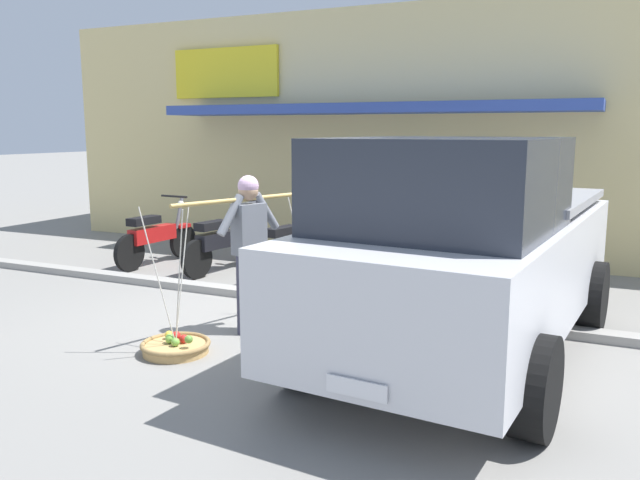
{
  "coord_description": "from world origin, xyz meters",
  "views": [
    {
      "loc": [
        3.76,
        -6.37,
        2.17
      ],
      "look_at": [
        0.52,
        0.6,
        0.85
      ],
      "focal_mm": 36.31,
      "sensor_mm": 36.0,
      "label": 1
    }
  ],
  "objects_px": {
    "fruit_basket_left_side": "(176,346)",
    "parked_truck": "(464,253)",
    "fruit_vendor": "(249,243)",
    "fruit_basket_right_side": "(313,308)",
    "motorcycle_end_of_row": "(369,255)",
    "motorcycle_second_in_row": "(223,243)",
    "motorcycle_third_in_row": "(293,249)",
    "motorcycle_nearest_shop": "(156,237)"
  },
  "relations": [
    {
      "from": "fruit_basket_left_side",
      "to": "parked_truck",
      "type": "relative_size",
      "value": 0.3
    },
    {
      "from": "fruit_basket_left_side",
      "to": "parked_truck",
      "type": "distance_m",
      "value": 2.93
    },
    {
      "from": "motorcycle_end_of_row",
      "to": "parked_truck",
      "type": "height_order",
      "value": "parked_truck"
    },
    {
      "from": "fruit_basket_right_side",
      "to": "parked_truck",
      "type": "xyz_separation_m",
      "value": [
        1.93,
        -0.75,
        0.96
      ]
    },
    {
      "from": "motorcycle_third_in_row",
      "to": "parked_truck",
      "type": "distance_m",
      "value": 3.76
    },
    {
      "from": "fruit_basket_left_side",
      "to": "fruit_basket_right_side",
      "type": "height_order",
      "value": "same"
    },
    {
      "from": "fruit_basket_right_side",
      "to": "motorcycle_end_of_row",
      "type": "height_order",
      "value": "fruit_basket_right_side"
    },
    {
      "from": "motorcycle_second_in_row",
      "to": "parked_truck",
      "type": "relative_size",
      "value": 0.37
    },
    {
      "from": "fruit_basket_right_side",
      "to": "motorcycle_second_in_row",
      "type": "relative_size",
      "value": 0.8
    },
    {
      "from": "fruit_vendor",
      "to": "fruit_basket_left_side",
      "type": "bearing_deg",
      "value": -109.82
    },
    {
      "from": "motorcycle_second_in_row",
      "to": "motorcycle_end_of_row",
      "type": "relative_size",
      "value": 1.0
    },
    {
      "from": "motorcycle_second_in_row",
      "to": "parked_truck",
      "type": "bearing_deg",
      "value": -28.73
    },
    {
      "from": "motorcycle_second_in_row",
      "to": "fruit_vendor",
      "type": "bearing_deg",
      "value": -51.46
    },
    {
      "from": "motorcycle_third_in_row",
      "to": "fruit_basket_right_side",
      "type": "bearing_deg",
      "value": -55.7
    },
    {
      "from": "motorcycle_nearest_shop",
      "to": "motorcycle_end_of_row",
      "type": "relative_size",
      "value": 1.01
    },
    {
      "from": "parked_truck",
      "to": "motorcycle_end_of_row",
      "type": "bearing_deg",
      "value": 128.11
    },
    {
      "from": "fruit_vendor",
      "to": "motorcycle_nearest_shop",
      "type": "bearing_deg",
      "value": 143.2
    },
    {
      "from": "motorcycle_third_in_row",
      "to": "fruit_vendor",
      "type": "bearing_deg",
      "value": -73.52
    },
    {
      "from": "fruit_vendor",
      "to": "fruit_basket_left_side",
      "type": "xyz_separation_m",
      "value": [
        -0.32,
        -0.89,
        -0.9
      ]
    },
    {
      "from": "motorcycle_nearest_shop",
      "to": "motorcycle_third_in_row",
      "type": "relative_size",
      "value": 1.01
    },
    {
      "from": "motorcycle_second_in_row",
      "to": "motorcycle_third_in_row",
      "type": "xyz_separation_m",
      "value": [
        1.23,
        -0.05,
        0.0
      ]
    },
    {
      "from": "motorcycle_second_in_row",
      "to": "parked_truck",
      "type": "xyz_separation_m",
      "value": [
        4.19,
        -2.3,
        0.58
      ]
    },
    {
      "from": "fruit_vendor",
      "to": "motorcycle_third_in_row",
      "type": "distance_m",
      "value": 2.55
    },
    {
      "from": "fruit_basket_left_side",
      "to": "parked_truck",
      "type": "bearing_deg",
      "value": 21.8
    },
    {
      "from": "fruit_basket_right_side",
      "to": "motorcycle_third_in_row",
      "type": "height_order",
      "value": "fruit_basket_right_side"
    },
    {
      "from": "fruit_vendor",
      "to": "fruit_basket_right_side",
      "type": "relative_size",
      "value": 1.24
    },
    {
      "from": "fruit_vendor",
      "to": "fruit_basket_left_side",
      "type": "distance_m",
      "value": 1.31
    },
    {
      "from": "motorcycle_end_of_row",
      "to": "fruit_basket_left_side",
      "type": "bearing_deg",
      "value": -103.07
    },
    {
      "from": "motorcycle_nearest_shop",
      "to": "parked_truck",
      "type": "height_order",
      "value": "parked_truck"
    },
    {
      "from": "motorcycle_second_in_row",
      "to": "motorcycle_third_in_row",
      "type": "relative_size",
      "value": 1.01
    },
    {
      "from": "fruit_basket_right_side",
      "to": "parked_truck",
      "type": "height_order",
      "value": "parked_truck"
    },
    {
      "from": "motorcycle_end_of_row",
      "to": "fruit_vendor",
      "type": "bearing_deg",
      "value": -100.49
    },
    {
      "from": "fruit_vendor",
      "to": "fruit_basket_right_side",
      "type": "xyz_separation_m",
      "value": [
        0.32,
        0.89,
        -0.91
      ]
    },
    {
      "from": "motorcycle_second_in_row",
      "to": "parked_truck",
      "type": "height_order",
      "value": "parked_truck"
    },
    {
      "from": "parked_truck",
      "to": "fruit_basket_right_side",
      "type": "bearing_deg",
      "value": 158.79
    },
    {
      "from": "motorcycle_end_of_row",
      "to": "parked_truck",
      "type": "bearing_deg",
      "value": -51.89
    },
    {
      "from": "fruit_basket_right_side",
      "to": "motorcycle_third_in_row",
      "type": "relative_size",
      "value": 0.81
    },
    {
      "from": "fruit_vendor",
      "to": "motorcycle_end_of_row",
      "type": "relative_size",
      "value": 0.99
    },
    {
      "from": "fruit_basket_right_side",
      "to": "fruit_basket_left_side",
      "type": "bearing_deg",
      "value": -109.73
    },
    {
      "from": "fruit_basket_left_side",
      "to": "fruit_basket_right_side",
      "type": "bearing_deg",
      "value": 70.27
    },
    {
      "from": "fruit_basket_right_side",
      "to": "motorcycle_end_of_row",
      "type": "relative_size",
      "value": 0.8
    },
    {
      "from": "fruit_basket_right_side",
      "to": "motorcycle_nearest_shop",
      "type": "relative_size",
      "value": 0.8
    }
  ]
}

